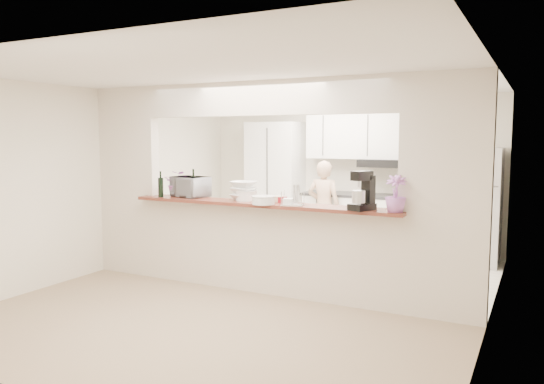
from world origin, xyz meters
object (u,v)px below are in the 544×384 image
Objects in this scene: toaster_oven at (190,187)px; person at (324,208)px; stand_mixer at (363,193)px; refrigerator at (473,206)px.

toaster_oven is 2.49m from person.
person reaches higher than toaster_oven.
stand_mixer is at bearing 117.93° from person.
refrigerator is 1.15× the size of person.
stand_mixer is at bearing 8.77° from toaster_oven.
person is at bearing -170.91° from refrigerator.
person is (0.95, 2.25, -0.48)m from toaster_oven.
stand_mixer is (2.34, -0.19, 0.06)m from toaster_oven.
person is (-1.39, 2.44, -0.54)m from stand_mixer.
refrigerator reaches higher than person.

